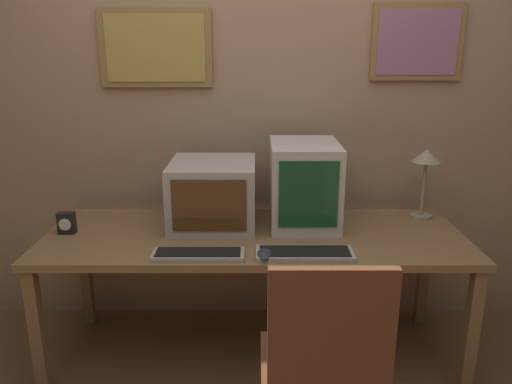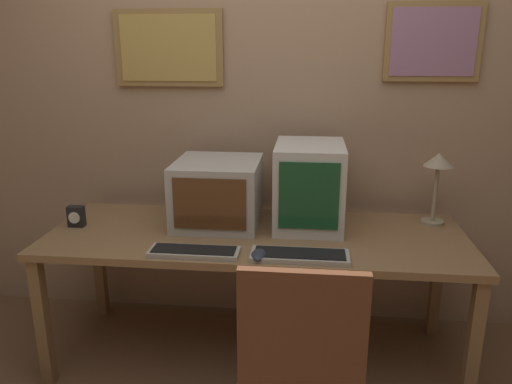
{
  "view_description": "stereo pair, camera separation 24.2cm",
  "coord_description": "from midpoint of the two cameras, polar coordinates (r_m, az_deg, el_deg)",
  "views": [
    {
      "loc": [
        0.01,
        -1.44,
        1.6
      ],
      "look_at": [
        0.0,
        0.88,
        0.92
      ],
      "focal_mm": 35.0,
      "sensor_mm": 36.0,
      "label": 1
    },
    {
      "loc": [
        0.25,
        -1.43,
        1.6
      ],
      "look_at": [
        0.0,
        0.88,
        0.92
      ],
      "focal_mm": 35.0,
      "sensor_mm": 36.0,
      "label": 2
    }
  ],
  "objects": [
    {
      "name": "wall_back",
      "position": [
        2.84,
        -2.42,
        10.39
      ],
      "size": [
        8.0,
        0.08,
        2.6
      ],
      "color": "tan",
      "rests_on": "ground_plane"
    },
    {
      "name": "desk",
      "position": [
        2.51,
        -2.77,
        -6.08
      ],
      "size": [
        2.07,
        0.76,
        0.7
      ],
      "color": "olive",
      "rests_on": "ground_plane"
    },
    {
      "name": "monitor_left",
      "position": [
        2.58,
        -7.42,
        -0.18
      ],
      "size": [
        0.43,
        0.46,
        0.33
      ],
      "color": "#B7B2A8",
      "rests_on": "desk"
    },
    {
      "name": "monitor_right",
      "position": [
        2.57,
        3.03,
        0.92
      ],
      "size": [
        0.34,
        0.45,
        0.43
      ],
      "color": "beige",
      "rests_on": "desk"
    },
    {
      "name": "keyboard_main",
      "position": [
        2.24,
        -9.54,
        -7.09
      ],
      "size": [
        0.41,
        0.13,
        0.03
      ],
      "color": "#A8A399",
      "rests_on": "desk"
    },
    {
      "name": "keyboard_side",
      "position": [
        2.22,
        2.65,
        -7.09
      ],
      "size": [
        0.43,
        0.15,
        0.03
      ],
      "color": "#A8A399",
      "rests_on": "desk"
    },
    {
      "name": "mouse_near_keyboard",
      "position": [
        2.2,
        -2.02,
        -7.24
      ],
      "size": [
        0.07,
        0.12,
        0.04
      ],
      "color": "#282D3D",
      "rests_on": "desk"
    },
    {
      "name": "desk_clock",
      "position": [
        2.68,
        -23.11,
        -3.3
      ],
      "size": [
        0.08,
        0.05,
        0.11
      ],
      "color": "black",
      "rests_on": "desk"
    },
    {
      "name": "desk_lamp",
      "position": [
        2.74,
        16.68,
        2.95
      ],
      "size": [
        0.15,
        0.15,
        0.38
      ],
      "color": "tan",
      "rests_on": "desk"
    }
  ]
}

